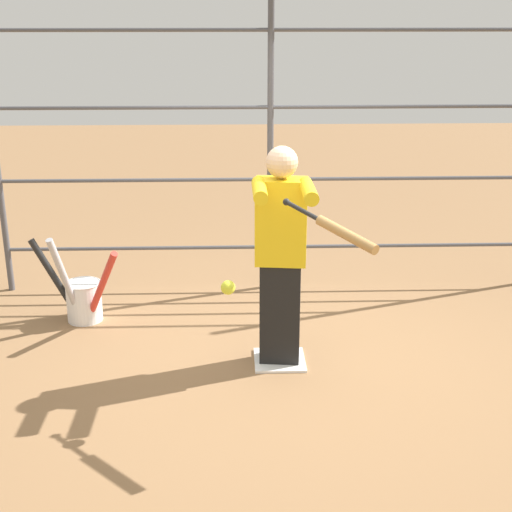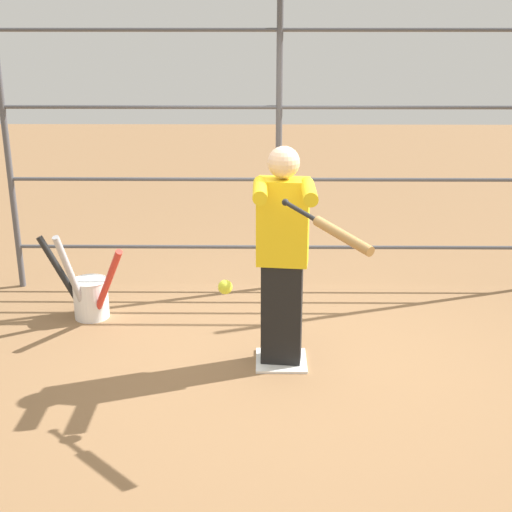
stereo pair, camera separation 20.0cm
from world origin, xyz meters
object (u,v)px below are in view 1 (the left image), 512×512
Objects in this scene: batter at (281,251)px; baseball_bat_swinging at (338,230)px; softball_in_flight at (228,287)px; bat_bucket at (82,297)px.

batter is 0.98m from baseball_bat_swinging.
bat_bucket is (1.31, -1.56, -0.70)m from softball_in_flight.
baseball_bat_swinging is 2.84m from bat_bucket.
baseball_bat_swinging is at bearing 140.07° from bat_bucket.
softball_in_flight is at bearing 61.46° from batter.
softball_in_flight is at bearing 129.96° from bat_bucket.
baseball_bat_swinging reaches higher than bat_bucket.
softball_in_flight is (0.39, 0.73, 0.00)m from batter.
baseball_bat_swinging is 7.20× the size of softball_in_flight.
batter is at bearing -118.54° from softball_in_flight.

